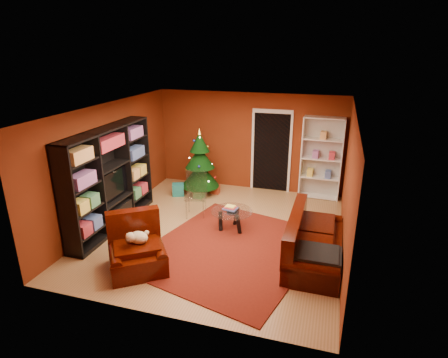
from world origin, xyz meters
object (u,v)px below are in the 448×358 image
(dog, at_px, (139,238))
(armchair, at_px, (137,249))
(gift_box_teal, at_px, (178,190))
(gift_box_green, at_px, (199,193))
(gift_box_red, at_px, (215,189))
(coffee_table, at_px, (232,220))
(white_bookshelf, at_px, (321,159))
(christmas_tree, at_px, (200,162))
(sofa, at_px, (315,238))
(acrylic_chair, at_px, (196,197))
(rug, at_px, (231,249))
(media_unit, at_px, (110,179))

(dog, bearing_deg, armchair, -135.00)
(gift_box_teal, distance_m, gift_box_green, 0.59)
(gift_box_red, bearing_deg, coffee_table, -62.41)
(gift_box_red, xyz_separation_m, white_bookshelf, (2.65, 0.51, 0.93))
(christmas_tree, bearing_deg, white_bookshelf, 11.90)
(sofa, relative_size, acrylic_chair, 2.22)
(christmas_tree, bearing_deg, rug, -58.48)
(christmas_tree, relative_size, sofa, 0.86)
(media_unit, xyz_separation_m, gift_box_green, (1.22, 2.04, -0.96))
(gift_box_red, distance_m, white_bookshelf, 2.86)
(christmas_tree, bearing_deg, coffee_table, -52.48)
(rug, distance_m, gift_box_green, 2.74)
(gift_box_teal, relative_size, acrylic_chair, 0.32)
(sofa, relative_size, coffee_table, 2.37)
(sofa, height_order, coffee_table, sofa)
(gift_box_red, bearing_deg, rug, -65.92)
(coffee_table, relative_size, acrylic_chair, 0.94)
(christmas_tree, distance_m, sofa, 4.02)
(christmas_tree, xyz_separation_m, acrylic_chair, (0.38, -1.32, -0.40))
(sofa, bearing_deg, christmas_tree, 52.28)
(media_unit, xyz_separation_m, coffee_table, (2.52, 0.54, -0.85))
(media_unit, xyz_separation_m, acrylic_chair, (1.53, 1.00, -0.61))
(media_unit, bearing_deg, gift_box_green, 58.74)
(rug, height_order, acrylic_chair, acrylic_chair)
(acrylic_chair, bearing_deg, dog, -107.60)
(gift_box_green, xyz_separation_m, white_bookshelf, (2.96, 0.92, 0.93))
(gift_box_teal, distance_m, white_bookshelf, 3.77)
(gift_box_green, bearing_deg, acrylic_chair, -73.19)
(media_unit, xyz_separation_m, armchair, (1.35, -1.38, -0.68))
(gift_box_teal, xyz_separation_m, dog, (0.73, -3.35, 0.45))
(gift_box_teal, distance_m, gift_box_red, 0.98)
(rug, relative_size, acrylic_chair, 3.62)
(gift_box_red, bearing_deg, gift_box_green, -126.41)
(media_unit, height_order, gift_box_green, media_unit)
(white_bookshelf, xyz_separation_m, armchair, (-2.83, -4.34, -0.65))
(sofa, bearing_deg, gift_box_green, 55.03)
(gift_box_red, relative_size, sofa, 0.11)
(white_bookshelf, bearing_deg, gift_box_teal, -163.26)
(gift_box_green, height_order, white_bookshelf, white_bookshelf)
(armchair, distance_m, acrylic_chair, 2.39)
(gift_box_green, bearing_deg, armchair, -87.83)
(acrylic_chair, bearing_deg, gift_box_green, 93.47)
(christmas_tree, height_order, white_bookshelf, white_bookshelf)
(gift_box_red, xyz_separation_m, sofa, (2.77, -2.61, 0.33))
(white_bookshelf, bearing_deg, rug, -112.09)
(christmas_tree, relative_size, gift_box_teal, 5.95)
(gift_box_red, distance_m, coffee_table, 2.16)
(gift_box_green, height_order, coffee_table, coffee_table)
(coffee_table, bearing_deg, gift_box_red, 117.59)
(white_bookshelf, height_order, armchair, white_bookshelf)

